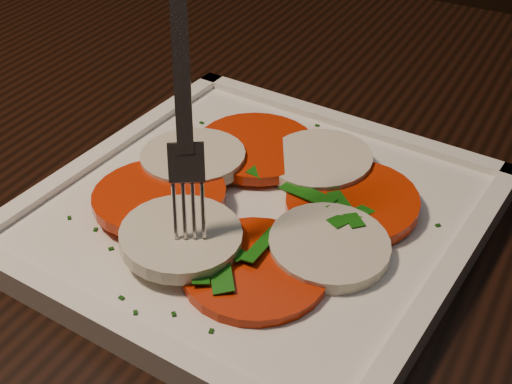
{
  "coord_description": "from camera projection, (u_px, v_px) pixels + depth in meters",
  "views": [
    {
      "loc": [
        0.27,
        -0.56,
        1.08
      ],
      "look_at": [
        0.08,
        -0.2,
        0.78
      ],
      "focal_mm": 50.0,
      "sensor_mm": 36.0,
      "label": 1
    }
  ],
  "objects": [
    {
      "name": "plate",
      "position": [
        256.0,
        217.0,
        0.52
      ],
      "size": [
        0.32,
        0.32,
        0.01
      ],
      "primitive_type": "cube",
      "rotation": [
        0.0,
        0.0,
        -0.1
      ],
      "color": "white",
      "rests_on": "table"
    },
    {
      "name": "caprese_salad",
      "position": [
        256.0,
        199.0,
        0.51
      ],
      "size": [
        0.24,
        0.26,
        0.02
      ],
      "color": "red",
      "rests_on": "plate"
    },
    {
      "name": "fork",
      "position": [
        182.0,
        72.0,
        0.43
      ],
      "size": [
        0.06,
        0.07,
        0.2
      ],
      "primitive_type": null,
      "rotation": [
        0.0,
        0.0,
        0.53
      ],
      "color": "white",
      "rests_on": "caprese_salad"
    },
    {
      "name": "chair",
      "position": [
        422.0,
        27.0,
        1.35
      ],
      "size": [
        0.51,
        0.51,
        0.93
      ],
      "rotation": [
        0.0,
        0.0,
        0.24
      ],
      "color": "black",
      "rests_on": "ground"
    },
    {
      "name": "table",
      "position": [
        280.0,
        243.0,
        0.66
      ],
      "size": [
        1.22,
        0.83,
        0.75
      ],
      "rotation": [
        0.0,
        0.0,
        -0.02
      ],
      "color": "black",
      "rests_on": "ground"
    }
  ]
}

